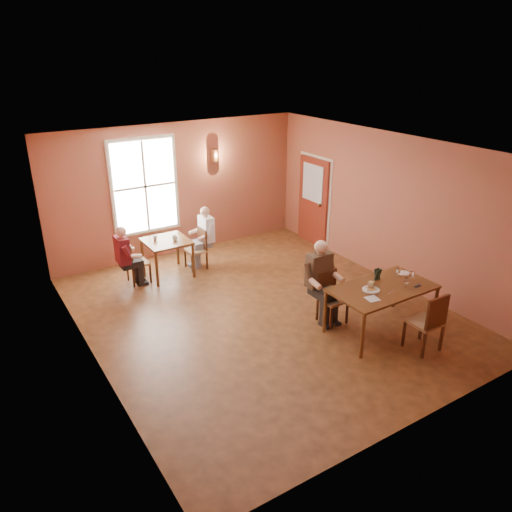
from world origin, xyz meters
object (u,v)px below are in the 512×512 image
main_table (380,309)px  chair_empty (425,321)px  diner_maroon (136,254)px  second_table (168,258)px  diner_white (196,240)px  diner_main (335,286)px  chair_diner_main (333,298)px  chair_diner_maroon (138,262)px  chair_diner_white (196,249)px

main_table → chair_empty: 0.80m
main_table → diner_maroon: bearing=125.4°
second_table → diner_white: diner_white is taller
diner_main → diner_maroon: (-2.35, 3.39, -0.09)m
chair_diner_main → diner_main: diner_main is taller
main_table → chair_empty: (0.17, -0.78, 0.10)m
chair_diner_maroon → chair_diner_white: bearing=90.0°
second_table → diner_maroon: bearing=180.0°
main_table → diner_white: bearing=110.3°
main_table → diner_white: size_ratio=1.36×
chair_diner_white → diner_maroon: 1.34m
chair_empty → diner_white: (-1.66, 4.79, 0.13)m
diner_main → diner_maroon: bearing=-55.3°
chair_empty → diner_white: diner_white is taller
diner_main → second_table: size_ratio=1.60×
chair_diner_maroon → diner_main: bearing=34.3°
main_table → chair_diner_maroon: 4.90m
chair_empty → chair_diner_maroon: 5.65m
second_table → chair_diner_maroon: (-0.65, 0.00, 0.06)m
second_table → diner_maroon: (-0.68, 0.00, 0.23)m
diner_main → diner_maroon: size_ratio=1.14×
diner_main → chair_diner_main: bearing=-90.0°
second_table → diner_maroon: 0.72m
chair_empty → second_table: 5.33m
chair_diner_main → chair_diner_maroon: (-2.32, 3.36, -0.01)m
chair_diner_maroon → diner_maroon: diner_maroon is taller
chair_diner_main → chair_diner_white: chair_diner_main is taller
main_table → chair_diner_main: size_ratio=1.89×
chair_diner_main → diner_maroon: diner_maroon is taller
diner_white → chair_empty: bearing=-160.9°
main_table → chair_empty: size_ratio=1.72×
diner_maroon → main_table: bearing=35.4°
chair_diner_maroon → chair_diner_main: bearing=34.6°
diner_main → diner_white: diner_main is taller
chair_diner_main → diner_white: bearing=-73.6°
diner_main → diner_white: (-0.99, 3.39, -0.07)m
main_table → diner_main: size_ratio=1.23×
diner_main → chair_diner_white: bearing=-73.3°
chair_empty → chair_diner_maroon: size_ratio=1.13×
diner_main → chair_diner_white: size_ratio=1.62×
main_table → chair_diner_main: bearing=127.6°
main_table → chair_diner_main: (-0.50, 0.65, 0.05)m
second_table → diner_white: (0.68, 0.00, 0.25)m
diner_main → chair_empty: size_ratio=1.40×
chair_diner_main → chair_empty: size_ratio=0.91×
chair_diner_white → chair_empty: bearing=-160.5°
chair_diner_main → diner_maroon: (-2.35, 3.36, 0.16)m
chair_diner_white → diner_main: bearing=-163.3°
diner_main → second_table: (-1.67, 3.39, -0.32)m
chair_diner_white → chair_diner_maroon: chair_diner_maroon is taller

